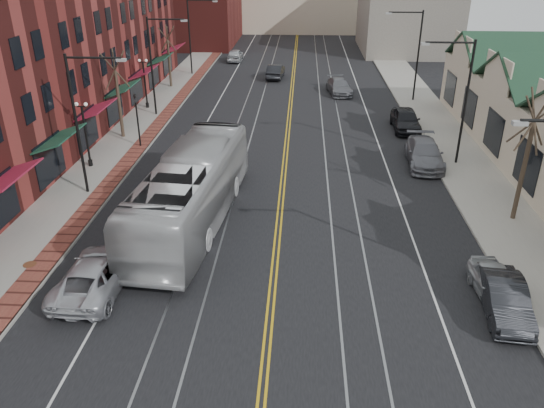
# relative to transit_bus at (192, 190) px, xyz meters

# --- Properties ---
(sidewalk_left) EXTENTS (4.00, 120.00, 0.15)m
(sidewalk_left) POSITION_rel_transit_bus_xyz_m (-7.48, 7.25, -1.83)
(sidewalk_left) COLOR gray
(sidewalk_left) RESTS_ON ground
(sidewalk_right) EXTENTS (4.00, 120.00, 0.15)m
(sidewalk_right) POSITION_rel_transit_bus_xyz_m (16.52, 7.25, -1.83)
(sidewalk_right) COLOR gray
(sidewalk_right) RESTS_ON ground
(building_left) EXTENTS (10.00, 50.00, 11.00)m
(building_left) POSITION_rel_transit_bus_xyz_m (-14.48, 14.25, 3.59)
(building_left) COLOR maroon
(building_left) RESTS_ON ground
(backdrop_mid) EXTENTS (22.00, 14.00, 9.00)m
(backdrop_mid) POSITION_rel_transit_bus_xyz_m (4.52, 72.25, 2.59)
(backdrop_mid) COLOR beige
(backdrop_mid) RESTS_ON ground
(backdrop_right) EXTENTS (12.00, 16.00, 11.00)m
(backdrop_right) POSITION_rel_transit_bus_xyz_m (19.52, 52.25, 3.59)
(backdrop_right) COLOR slate
(backdrop_right) RESTS_ON ground
(streetlight_l_1) EXTENTS (3.33, 0.25, 8.00)m
(streetlight_l_1) POSITION_rel_transit_bus_xyz_m (-6.52, 3.25, 3.12)
(streetlight_l_1) COLOR black
(streetlight_l_1) RESTS_ON sidewalk_left
(streetlight_l_2) EXTENTS (3.33, 0.25, 8.00)m
(streetlight_l_2) POSITION_rel_transit_bus_xyz_m (-6.52, 19.25, 3.12)
(streetlight_l_2) COLOR black
(streetlight_l_2) RESTS_ON sidewalk_left
(streetlight_l_3) EXTENTS (3.33, 0.25, 8.00)m
(streetlight_l_3) POSITION_rel_transit_bus_xyz_m (-6.52, 35.25, 3.12)
(streetlight_l_3) COLOR black
(streetlight_l_3) RESTS_ON sidewalk_left
(streetlight_r_1) EXTENTS (3.33, 0.25, 8.00)m
(streetlight_r_1) POSITION_rel_transit_bus_xyz_m (15.57, 9.25, 3.12)
(streetlight_r_1) COLOR black
(streetlight_r_1) RESTS_ON sidewalk_right
(streetlight_r_2) EXTENTS (3.33, 0.25, 8.00)m
(streetlight_r_2) POSITION_rel_transit_bus_xyz_m (15.57, 25.25, 3.12)
(streetlight_r_2) COLOR black
(streetlight_r_2) RESTS_ON sidewalk_right
(lamppost_l_2) EXTENTS (0.84, 0.28, 4.27)m
(lamppost_l_2) POSITION_rel_transit_bus_xyz_m (-8.28, 7.25, 0.29)
(lamppost_l_2) COLOR black
(lamppost_l_2) RESTS_ON sidewalk_left
(lamppost_l_3) EXTENTS (0.84, 0.28, 4.27)m
(lamppost_l_3) POSITION_rel_transit_bus_xyz_m (-8.28, 21.25, 0.29)
(lamppost_l_3) COLOR black
(lamppost_l_3) RESTS_ON sidewalk_left
(tree_left_near) EXTENTS (1.78, 1.37, 6.48)m
(tree_left_near) POSITION_rel_transit_bus_xyz_m (-7.98, 13.25, 1.60)
(tree_left_near) COLOR #382B21
(tree_left_near) RESTS_ON sidewalk_left
(tree_left_far) EXTENTS (1.66, 1.28, 6.02)m
(tree_left_far) POSITION_rel_transit_bus_xyz_m (-7.98, 29.25, 1.37)
(tree_left_far) COLOR #382B21
(tree_left_far) RESTS_ON sidewalk_left
(tree_right_mid) EXTENTS (1.90, 1.46, 6.93)m
(tree_right_mid) POSITION_rel_transit_bus_xyz_m (17.02, 1.25, 1.84)
(tree_right_mid) COLOR #382B21
(tree_right_mid) RESTS_ON sidewalk_right
(manhole_far) EXTENTS (0.60, 0.60, 0.02)m
(manhole_far) POSITION_rel_transit_bus_xyz_m (-6.68, -4.75, -1.75)
(manhole_far) COLOR #592D19
(manhole_far) RESTS_ON sidewalk_left
(traffic_signal) EXTENTS (0.18, 0.15, 3.80)m
(traffic_signal) POSITION_rel_transit_bus_xyz_m (-6.08, 11.25, 0.44)
(traffic_signal) COLOR black
(traffic_signal) RESTS_ON sidewalk_left
(transit_bus) EXTENTS (4.48, 13.95, 3.82)m
(transit_bus) POSITION_rel_transit_bus_xyz_m (0.00, 0.00, 0.00)
(transit_bus) COLOR silver
(transit_bus) RESTS_ON ground
(parked_suv) EXTENTS (2.62, 5.41, 1.48)m
(parked_suv) POSITION_rel_transit_bus_xyz_m (-2.98, -6.22, -1.17)
(parked_suv) COLOR silver
(parked_suv) RESTS_ON ground
(parked_car_a) EXTENTS (1.70, 3.94, 1.33)m
(parked_car_a) POSITION_rel_transit_bus_xyz_m (13.82, -5.98, -1.25)
(parked_car_a) COLOR #B5B9BD
(parked_car_a) RESTS_ON ground
(parked_car_b) EXTENTS (1.92, 4.42, 1.41)m
(parked_car_b) POSITION_rel_transit_bus_xyz_m (13.82, -6.91, -1.20)
(parked_car_b) COLOR #222328
(parked_car_b) RESTS_ON ground
(parked_car_c) EXTENTS (2.56, 5.61, 1.59)m
(parked_car_c) POSITION_rel_transit_bus_xyz_m (13.82, 9.09, -1.11)
(parked_car_c) COLOR slate
(parked_car_c) RESTS_ON ground
(parked_car_d) EXTENTS (2.05, 5.00, 1.70)m
(parked_car_d) POSITION_rel_transit_bus_xyz_m (13.82, 16.54, -1.06)
(parked_car_d) COLOR black
(parked_car_d) RESTS_ON ground
(distant_car_left) EXTENTS (1.93, 4.68, 1.51)m
(distant_car_left) POSITION_rel_transit_bus_xyz_m (2.58, 34.07, -1.16)
(distant_car_left) COLOR black
(distant_car_left) RESTS_ON ground
(distant_car_right) EXTENTS (2.67, 5.18, 1.44)m
(distant_car_right) POSITION_rel_transit_bus_xyz_m (9.21, 27.67, -1.19)
(distant_car_right) COLOR slate
(distant_car_right) RESTS_ON ground
(distant_car_far) EXTENTS (1.83, 4.49, 1.53)m
(distant_car_far) POSITION_rel_transit_bus_xyz_m (-3.00, 43.35, -1.15)
(distant_car_far) COLOR silver
(distant_car_far) RESTS_ON ground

